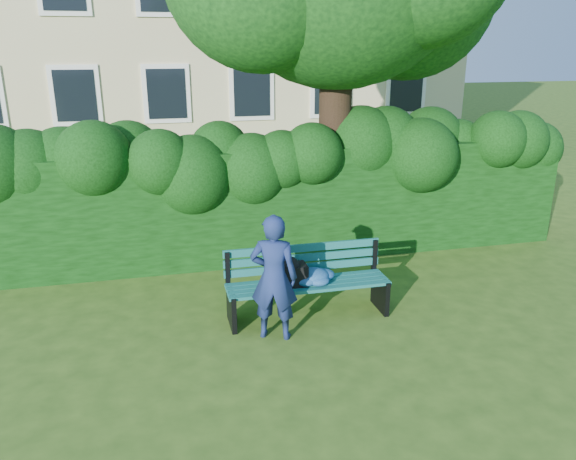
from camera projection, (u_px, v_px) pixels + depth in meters
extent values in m
plane|color=#325018|center=(299.00, 313.00, 7.29)|extent=(80.00, 80.00, 0.00)
cube|color=white|center=(75.00, 96.00, 15.05)|extent=(1.30, 0.08, 1.60)
cube|color=black|center=(75.00, 96.00, 15.01)|extent=(1.05, 0.04, 1.35)
cube|color=white|center=(167.00, 94.00, 15.59)|extent=(1.30, 0.08, 1.60)
cube|color=black|center=(167.00, 94.00, 15.55)|extent=(1.05, 0.04, 1.35)
cube|color=white|center=(252.00, 92.00, 16.12)|extent=(1.30, 0.08, 1.60)
cube|color=black|center=(252.00, 92.00, 16.09)|extent=(1.05, 0.04, 1.35)
cube|color=white|center=(331.00, 91.00, 16.66)|extent=(1.30, 0.08, 1.60)
cube|color=black|center=(332.00, 91.00, 16.62)|extent=(1.05, 0.04, 1.35)
cube|color=white|center=(406.00, 89.00, 17.20)|extent=(1.30, 0.08, 1.60)
cube|color=black|center=(406.00, 89.00, 17.16)|extent=(1.05, 0.04, 1.35)
cube|color=black|center=(265.00, 202.00, 9.03)|extent=(10.00, 1.00, 1.80)
cylinder|color=black|center=(335.00, 116.00, 8.88)|extent=(0.51, 0.51, 4.49)
cube|color=#0F4B4E|center=(312.00, 290.00, 6.90)|extent=(2.06, 0.10, 0.04)
cube|color=#0F4B4E|center=(310.00, 286.00, 7.01)|extent=(2.06, 0.10, 0.04)
cube|color=#0F4B4E|center=(307.00, 283.00, 7.12)|extent=(2.06, 0.10, 0.04)
cube|color=#0F4B4E|center=(305.00, 279.00, 7.23)|extent=(2.06, 0.10, 0.04)
cube|color=#0F4B4E|center=(303.00, 267.00, 7.26)|extent=(2.06, 0.04, 0.10)
cube|color=#0F4B4E|center=(303.00, 258.00, 7.23)|extent=(2.06, 0.04, 0.10)
cube|color=#0F4B4E|center=(303.00, 248.00, 7.20)|extent=(2.06, 0.04, 0.10)
cube|color=black|center=(231.00, 309.00, 6.92)|extent=(0.06, 0.50, 0.44)
cube|color=black|center=(227.00, 269.00, 7.02)|extent=(0.06, 0.06, 0.45)
cube|color=black|center=(231.00, 295.00, 6.80)|extent=(0.06, 0.42, 0.05)
cube|color=black|center=(380.00, 293.00, 7.35)|extent=(0.06, 0.50, 0.44)
cube|color=black|center=(374.00, 256.00, 7.46)|extent=(0.06, 0.06, 0.45)
cube|color=black|center=(383.00, 279.00, 7.24)|extent=(0.06, 0.42, 0.05)
cube|color=white|center=(274.00, 287.00, 6.91)|extent=(0.18, 0.13, 0.02)
cube|color=black|center=(289.00, 275.00, 6.96)|extent=(0.43, 0.26, 0.27)
imported|color=navy|center=(274.00, 278.00, 6.49)|extent=(0.65, 0.54, 1.52)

